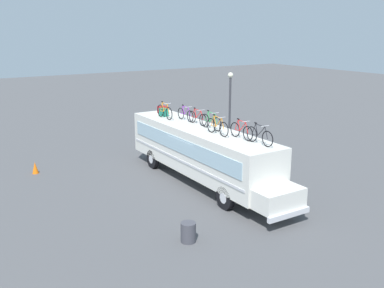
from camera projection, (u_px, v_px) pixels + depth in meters
ground_plane at (199, 181)px, 23.63m from camera, size 120.00×120.00×0.00m
bus at (202, 151)px, 23.00m from camera, size 12.40×2.43×2.99m
luggage_bag_1 at (163, 110)px, 26.70m from camera, size 0.58×0.49×0.42m
luggage_bag_2 at (164, 112)px, 25.87m from camera, size 0.60×0.34×0.45m
rooftop_bicycle_1 at (165, 112)px, 25.13m from camera, size 1.75×0.44×0.97m
rooftop_bicycle_2 at (185, 114)px, 24.53m from camera, size 1.67×0.44×0.87m
rooftop_bicycle_3 at (197, 118)px, 23.55m from camera, size 1.73×0.44×0.89m
rooftop_bicycle_4 at (211, 122)px, 22.40m from camera, size 1.78×0.44×0.96m
rooftop_bicycle_5 at (217, 127)px, 21.26m from camera, size 1.79×0.44×0.97m
rooftop_bicycle_6 at (241, 131)px, 20.44m from camera, size 1.67×0.44×0.94m
rooftop_bicycle_7 at (259, 136)px, 19.48m from camera, size 1.78×0.44×0.95m
trash_bin at (188, 232)px, 16.84m from camera, size 0.59×0.59×0.79m
traffic_cone at (35, 168)px, 24.84m from camera, size 0.36×0.36×0.68m
street_lamp at (230, 104)px, 28.35m from camera, size 0.34×0.34×5.31m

